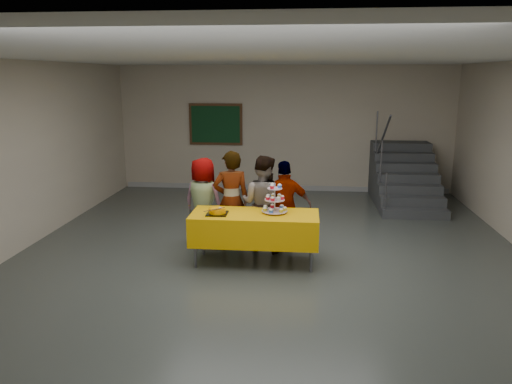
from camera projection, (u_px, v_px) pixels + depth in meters
room_shell at (270, 121)px, 7.01m from camera, size 10.00×10.04×3.02m
bake_table at (255, 227)px, 7.39m from camera, size 1.88×0.78×0.77m
cupcake_stand at (275, 202)px, 7.34m from camera, size 0.38×0.38×0.44m
bear_cake at (217, 210)px, 7.30m from camera, size 0.32×0.36×0.12m
schoolchild_a at (203, 202)px, 8.18m from camera, size 0.83×0.68×1.46m
schoolchild_b at (231, 201)px, 7.95m from camera, size 0.67×0.53×1.61m
schoolchild_c at (263, 203)px, 7.93m from camera, size 0.89×0.78×1.54m
schoolchild_d at (285, 207)px, 7.89m from camera, size 0.91×0.53×1.46m
staircase at (403, 180)px, 11.11m from camera, size 1.30×2.40×2.04m
noticeboard at (216, 124)px, 12.08m from camera, size 1.30×0.05×1.00m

